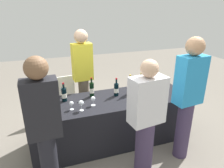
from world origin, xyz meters
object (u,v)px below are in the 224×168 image
(wine_bottle_4, at_px, (130,87))
(wine_glass_3, at_px, (136,93))
(guest_1, at_px, (146,117))
(menu_board, at_px, (60,97))
(wine_glass_4, at_px, (148,91))
(wine_bottle_5, at_px, (141,85))
(guest_2, at_px, (188,96))
(wine_bottle_0, at_px, (53,96))
(wine_bottle_1, at_px, (64,95))
(wine_bottle_7, at_px, (155,83))
(wine_bottle_2, at_px, (92,90))
(wine_glass_0, at_px, (71,104))
(wine_bottle_3, at_px, (116,89))
(server_pouring, at_px, (83,73))
(wine_bottle_6, at_px, (146,84))
(wine_glass_1, at_px, (81,103))
(guest_0, at_px, (44,127))
(wine_glass_2, at_px, (93,99))

(wine_bottle_4, height_order, wine_glass_3, wine_bottle_4)
(guest_1, bearing_deg, menu_board, 107.89)
(guest_1, bearing_deg, wine_glass_4, 52.99)
(wine_bottle_5, bearing_deg, guest_2, -68.64)
(wine_bottle_0, bearing_deg, wine_glass_4, -11.11)
(wine_bottle_1, height_order, guest_1, guest_1)
(menu_board, bearing_deg, wine_bottle_7, -37.95)
(wine_bottle_2, relative_size, wine_glass_0, 2.51)
(wine_bottle_3, relative_size, wine_bottle_5, 0.88)
(server_pouring, bearing_deg, wine_bottle_6, 144.23)
(wine_glass_4, height_order, server_pouring, server_pouring)
(wine_glass_1, bearing_deg, wine_glass_3, 5.51)
(wine_bottle_6, xyz_separation_m, guest_1, (-0.48, -0.93, -0.04))
(wine_bottle_0, relative_size, wine_glass_0, 2.63)
(wine_bottle_3, height_order, guest_0, guest_0)
(wine_glass_2, relative_size, guest_0, 0.08)
(wine_bottle_7, bearing_deg, wine_glass_0, -170.30)
(wine_glass_3, xyz_separation_m, guest_0, (-1.35, -0.66, 0.09))
(wine_bottle_3, xyz_separation_m, menu_board, (-0.82, 0.98, -0.44))
(wine_bottle_1, height_order, wine_glass_3, wine_bottle_1)
(wine_glass_4, bearing_deg, guest_2, -62.57)
(wine_glass_3, bearing_deg, guest_1, -104.99)
(wine_bottle_1, relative_size, wine_glass_2, 2.10)
(wine_bottle_5, bearing_deg, wine_glass_1, -163.62)
(wine_bottle_2, relative_size, wine_glass_2, 2.24)
(wine_bottle_1, bearing_deg, server_pouring, 53.39)
(guest_1, relative_size, menu_board, 1.90)
(wine_bottle_7, xyz_separation_m, wine_glass_4, (-0.25, -0.23, -0.02))
(wine_bottle_4, relative_size, wine_glass_2, 2.35)
(wine_glass_0, relative_size, wine_glass_1, 0.82)
(wine_bottle_3, height_order, wine_glass_3, wine_bottle_3)
(wine_bottle_5, relative_size, wine_bottle_7, 1.02)
(wine_bottle_5, bearing_deg, wine_bottle_0, 177.89)
(wine_bottle_7, height_order, wine_glass_4, wine_bottle_7)
(wine_bottle_1, bearing_deg, guest_0, -107.69)
(wine_glass_2, xyz_separation_m, menu_board, (-0.39, 1.19, -0.44))
(wine_bottle_4, relative_size, wine_bottle_5, 0.98)
(wine_bottle_4, height_order, guest_0, guest_0)
(guest_0, bearing_deg, server_pouring, 62.46)
(wine_bottle_2, xyz_separation_m, wine_bottle_6, (0.91, -0.07, 0.01))
(wine_glass_0, bearing_deg, wine_glass_3, 0.80)
(wine_glass_0, height_order, menu_board, wine_glass_0)
(wine_glass_2, relative_size, wine_glass_3, 0.96)
(wine_bottle_3, distance_m, wine_glass_3, 0.33)
(wine_bottle_3, bearing_deg, wine_bottle_2, 165.65)
(wine_bottle_5, relative_size, guest_0, 0.20)
(wine_glass_2, xyz_separation_m, server_pouring, (0.02, 0.81, 0.13))
(wine_glass_3, bearing_deg, menu_board, 131.30)
(wine_glass_1, distance_m, wine_glass_3, 0.87)
(wine_bottle_5, bearing_deg, menu_board, 141.79)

